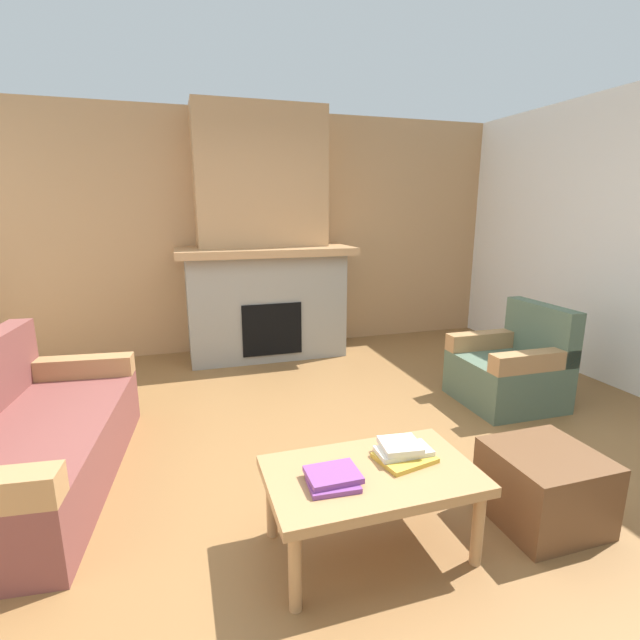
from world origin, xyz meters
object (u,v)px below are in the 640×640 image
fireplace (263,253)px  armchair (511,369)px  couch (25,443)px  ottoman (544,486)px  coffee_table (371,481)px

fireplace → armchair: size_ratio=3.18×
couch → armchair: bearing=3.2°
fireplace → couch: fireplace is taller
fireplace → couch: bearing=-130.2°
armchair → ottoman: bearing=-123.3°
armchair → fireplace: bearing=131.2°
couch → ottoman: (2.72, -1.17, -0.09)m
fireplace → couch: (-1.87, -2.21, -0.88)m
armchair → coffee_table: armchair is taller
fireplace → ottoman: fireplace is taller
couch → ottoman: size_ratio=3.61×
fireplace → armchair: (1.76, -2.01, -0.87)m
coffee_table → ottoman: size_ratio=1.92×
couch → coffee_table: 2.07m
armchair → ottoman: armchair is taller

